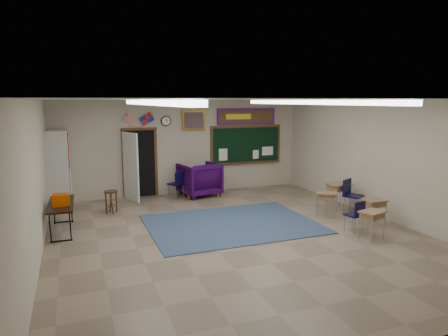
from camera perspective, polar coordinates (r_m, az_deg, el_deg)
name	(u,v)px	position (r m, az deg, el deg)	size (l,w,h in m)	color
floor	(237,235)	(9.04, 1.87, -9.61)	(9.00, 9.00, 0.00)	#85725B
back_wall	(183,147)	(12.89, -5.85, 2.98)	(8.00, 0.04, 3.00)	beige
front_wall	(391,233)	(4.95, 22.76, -8.52)	(8.00, 0.04, 3.00)	beige
left_wall	(35,183)	(8.04, -25.40, -1.92)	(0.04, 9.00, 3.00)	beige
right_wall	(383,160)	(10.85, 21.81, 1.09)	(0.04, 9.00, 3.00)	beige
ceiling	(238,99)	(8.54, 1.99, 9.76)	(8.00, 9.00, 0.04)	silver
area_rug	(232,224)	(9.81, 1.14, -7.99)	(4.00, 3.00, 0.02)	#344664
fluorescent_strips	(238,102)	(8.54, 1.98, 9.36)	(3.86, 6.00, 0.10)	white
doorway	(137,164)	(12.50, -12.29, 0.56)	(1.10, 0.89, 2.16)	black
chalkboard	(246,146)	(13.59, 3.20, 3.21)	(2.55, 0.14, 1.30)	#553218
bulletin_board	(246,116)	(13.52, 3.23, 7.36)	(2.10, 0.05, 0.55)	#A40E14
framed_art_print	(194,120)	(12.88, -4.36, 6.79)	(0.75, 0.05, 0.65)	olive
wall_clock	(166,121)	(12.66, -8.29, 6.67)	(0.32, 0.05, 0.32)	black
wall_flags	(138,117)	(12.47, -12.12, 7.12)	(1.16, 0.06, 0.70)	red
storage_cabinet	(59,170)	(11.88, -22.52, -0.23)	(0.59, 1.25, 2.20)	#B9B9B4
wingback_armchair	(199,179)	(12.62, -3.55, -1.62)	(1.12, 1.15, 1.04)	#260538
student_chair_reading	(176,185)	(12.41, -6.90, -2.36)	(0.42, 0.42, 0.84)	black
student_chair_desk_a	(354,216)	(9.69, 18.07, -6.50)	(0.37, 0.37, 0.73)	black
student_chair_desk_b	(353,197)	(11.19, 17.98, -3.92)	(0.45, 0.45, 0.90)	black
student_desk_front_left	(326,203)	(10.69, 14.40, -4.89)	(0.66, 0.61, 0.64)	olive
student_desk_front_right	(339,195)	(11.40, 16.05, -3.74)	(0.71, 0.58, 0.75)	olive
student_desk_back_left	(372,223)	(9.29, 20.35, -7.44)	(0.60, 0.51, 0.63)	olive
student_desk_back_right	(374,211)	(10.27, 20.62, -5.78)	(0.54, 0.41, 0.64)	olive
folding_table	(62,216)	(9.91, -22.18, -6.38)	(0.58, 1.64, 0.93)	black
wooden_stool	(111,202)	(11.08, -15.82, -4.65)	(0.35, 0.35, 0.61)	#462915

